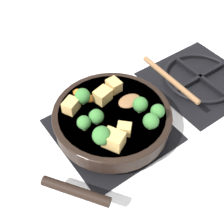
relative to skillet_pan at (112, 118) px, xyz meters
name	(u,v)px	position (x,y,z in m)	size (l,w,h in m)	color
ground_plane	(112,130)	(0.00, 0.00, -0.06)	(2.40, 2.40, 0.00)	white
front_burner_grate	(112,128)	(0.00, 0.00, -0.04)	(0.31, 0.31, 0.03)	black
rear_burner_grate	(200,79)	(0.00, 0.36, -0.04)	(0.31, 0.31, 0.03)	black
skillet_pan	(112,118)	(0.00, 0.00, 0.00)	(0.38, 0.42, 0.05)	black
wooden_spoon	(154,89)	(0.00, 0.15, 0.03)	(0.24, 0.20, 0.02)	brown
tofu_cube_center_large	(124,129)	(0.07, -0.01, 0.04)	(0.04, 0.03, 0.03)	tan
tofu_cube_near_handle	(114,140)	(0.09, -0.06, 0.04)	(0.05, 0.04, 0.04)	tan
tofu_cube_east_chunk	(103,95)	(-0.05, 0.01, 0.04)	(0.05, 0.04, 0.04)	tan
tofu_cube_west_chunk	(71,106)	(-0.07, -0.08, 0.04)	(0.04, 0.03, 0.03)	tan
tofu_cube_back_piece	(114,85)	(-0.07, 0.06, 0.04)	(0.04, 0.03, 0.03)	tan
broccoli_floret_near_spoon	(158,111)	(0.09, 0.09, 0.05)	(0.04, 0.04, 0.05)	#709956
broccoli_floret_center_top	(84,123)	(0.00, -0.09, 0.05)	(0.04, 0.04, 0.04)	#709956
broccoli_floret_east_rim	(102,136)	(0.07, -0.08, 0.05)	(0.05, 0.05, 0.05)	#709956
broccoli_floret_west_rim	(151,121)	(0.10, 0.05, 0.05)	(0.04, 0.04, 0.05)	#709956
broccoli_floret_north_edge	(96,117)	(0.01, -0.05, 0.05)	(0.04, 0.04, 0.05)	#709956
broccoli_floret_south_cluster	(140,105)	(0.04, 0.06, 0.05)	(0.04, 0.04, 0.05)	#709956
broccoli_floret_mid_floret	(83,96)	(-0.08, -0.04, 0.05)	(0.04, 0.04, 0.05)	#709956
carrot_slice_orange_thin	(78,92)	(-0.12, -0.04, 0.03)	(0.02, 0.02, 0.01)	orange
carrot_slice_near_center	(90,99)	(-0.08, -0.02, 0.03)	(0.03, 0.03, 0.01)	orange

